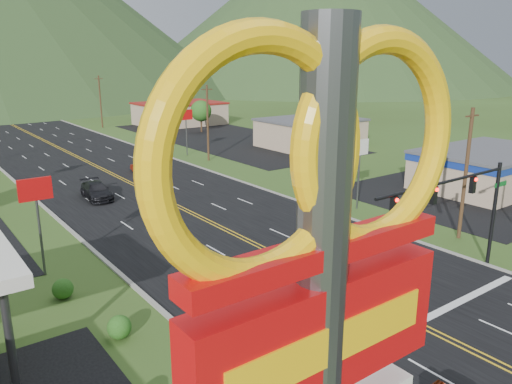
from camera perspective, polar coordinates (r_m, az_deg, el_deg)
traffic_signal at (r=32.49m, az=22.50°, el=-0.62°), size 13.10×0.43×7.00m
building_east_near at (r=58.45m, az=25.08°, el=2.66°), size 15.40×10.40×4.10m
building_east_mid at (r=78.30m, az=6.24°, el=6.79°), size 14.40×11.40×4.30m
building_east_far at (r=104.50m, az=-8.71°, el=8.87°), size 16.40×12.40×4.50m
pole_sign_west_a at (r=33.56m, az=-23.82°, el=-0.78°), size 2.00×0.18×6.40m
pole_sign_east_a at (r=45.77m, az=11.77°, el=4.21°), size 2.00×0.18×6.40m
pole_sign_east_b at (r=70.87m, az=-8.01°, el=8.21°), size 2.00×0.18×6.40m
tree_east_a at (r=60.51m, az=8.96°, el=5.87°), size 3.84×3.84×5.82m
tree_east_b at (r=92.94m, az=-6.31°, el=9.19°), size 3.84×3.84×5.82m
utility_pole_a at (r=40.40m, az=22.85°, el=1.98°), size 1.60×0.28×10.00m
utility_pole_b at (r=66.81m, az=-5.55°, el=7.93°), size 1.60×0.28×10.00m
utility_pole_c at (r=102.97m, az=-17.35°, el=9.88°), size 1.60×0.28×10.00m
utility_pole_d at (r=141.22m, az=-22.95°, el=10.66°), size 1.60×0.28×10.00m
mountain_ne at (r=246.04m, az=7.24°, el=20.14°), size 180.00×180.00×70.00m
car_dark_mid at (r=51.34m, az=-17.76°, el=0.10°), size 2.59×5.56×1.57m
car_red_far at (r=61.39m, az=-13.00°, el=2.72°), size 1.57×4.02×1.31m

